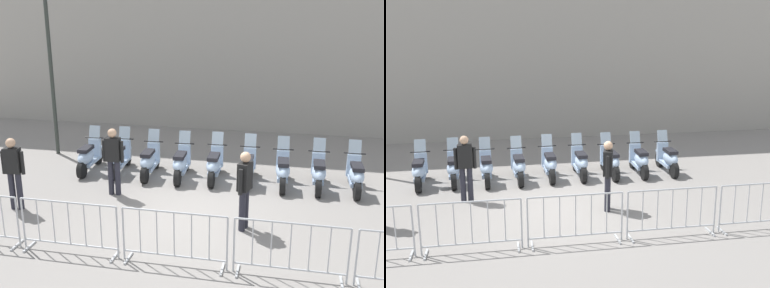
# 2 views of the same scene
# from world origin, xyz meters

# --- Properties ---
(ground_plane) EXTENTS (120.00, 120.00, 0.00)m
(ground_plane) POSITION_xyz_m (0.00, 0.00, 0.00)
(ground_plane) COLOR gray
(motorcycle_0) EXTENTS (0.59, 1.72, 1.24)m
(motorcycle_0) POSITION_xyz_m (-3.24, 2.92, 0.45)
(motorcycle_0) COLOR black
(motorcycle_0) RESTS_ON ground
(motorcycle_1) EXTENTS (0.57, 1.73, 1.24)m
(motorcycle_1) POSITION_xyz_m (-2.32, 2.85, 0.45)
(motorcycle_1) COLOR black
(motorcycle_1) RESTS_ON ground
(motorcycle_2) EXTENTS (0.59, 1.72, 1.24)m
(motorcycle_2) POSITION_xyz_m (-1.43, 2.61, 0.45)
(motorcycle_2) COLOR black
(motorcycle_2) RESTS_ON ground
(motorcycle_3) EXTENTS (0.59, 1.72, 1.24)m
(motorcycle_3) POSITION_xyz_m (-0.53, 2.45, 0.45)
(motorcycle_3) COLOR black
(motorcycle_3) RESTS_ON ground
(motorcycle_4) EXTENTS (0.62, 1.72, 1.24)m
(motorcycle_4) POSITION_xyz_m (0.39, 2.38, 0.45)
(motorcycle_4) COLOR black
(motorcycle_4) RESTS_ON ground
(motorcycle_5) EXTENTS (0.63, 1.72, 1.24)m
(motorcycle_5) POSITION_xyz_m (1.29, 2.23, 0.45)
(motorcycle_5) COLOR black
(motorcycle_5) RESTS_ON ground
(motorcycle_6) EXTENTS (0.60, 1.72, 1.24)m
(motorcycle_6) POSITION_xyz_m (2.19, 2.02, 0.45)
(motorcycle_6) COLOR black
(motorcycle_6) RESTS_ON ground
(motorcycle_7) EXTENTS (0.66, 1.72, 1.24)m
(motorcycle_7) POSITION_xyz_m (3.10, 1.88, 0.45)
(motorcycle_7) COLOR black
(motorcycle_7) RESTS_ON ground
(motorcycle_8) EXTENTS (0.64, 1.72, 1.24)m
(motorcycle_8) POSITION_xyz_m (4.00, 1.75, 0.45)
(motorcycle_8) COLOR black
(motorcycle_8) RESTS_ON ground
(barrier_segment_1) EXTENTS (1.96, 0.73, 1.07)m
(barrier_segment_1) POSITION_xyz_m (-2.36, -1.67, 0.52)
(barrier_segment_1) COLOR #B2B5B7
(barrier_segment_1) RESTS_ON ground
(barrier_segment_2) EXTENTS (1.96, 0.73, 1.07)m
(barrier_segment_2) POSITION_xyz_m (-0.33, -2.00, 0.52)
(barrier_segment_2) COLOR #B2B5B7
(barrier_segment_2) RESTS_ON ground
(barrier_segment_3) EXTENTS (1.96, 0.73, 1.07)m
(barrier_segment_3) POSITION_xyz_m (1.71, -2.33, 0.52)
(barrier_segment_3) COLOR #B2B5B7
(barrier_segment_3) RESTS_ON ground
(street_lamp) EXTENTS (0.36, 0.36, 5.09)m
(street_lamp) POSITION_xyz_m (-4.74, 4.60, 3.12)
(street_lamp) COLOR #2D332D
(street_lamp) RESTS_ON ground
(officer_near_row_end) EXTENTS (0.35, 0.50, 1.73)m
(officer_near_row_end) POSITION_xyz_m (1.02, -0.49, 0.98)
(officer_near_row_end) COLOR #23232D
(officer_near_row_end) RESTS_ON ground
(officer_mid_plaza) EXTENTS (0.55, 0.27, 1.73)m
(officer_mid_plaza) POSITION_xyz_m (-2.14, 1.26, 0.98)
(officer_mid_plaza) COLOR #23232D
(officer_mid_plaza) RESTS_ON ground
(officer_by_barriers) EXTENTS (0.55, 0.24, 1.73)m
(officer_by_barriers) POSITION_xyz_m (-4.25, 0.28, 0.98)
(officer_by_barriers) COLOR #23232D
(officer_by_barriers) RESTS_ON ground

